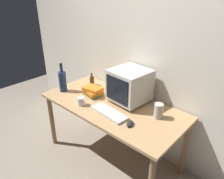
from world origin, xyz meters
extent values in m
plane|color=gray|center=(0.00, 0.00, 0.00)|extent=(6.00, 6.00, 0.00)
cube|color=silver|center=(0.00, 0.44, 1.25)|extent=(4.00, 0.08, 2.50)
cube|color=tan|center=(0.00, 0.00, 0.73)|extent=(1.61, 0.77, 0.03)
cylinder|color=olive|center=(-0.75, -0.32, 0.36)|extent=(0.06, 0.06, 0.71)
cylinder|color=olive|center=(-0.75, 0.32, 0.36)|extent=(0.06, 0.06, 0.71)
cylinder|color=olive|center=(0.75, 0.32, 0.36)|extent=(0.06, 0.06, 0.71)
cube|color=beige|center=(0.09, 0.19, 0.76)|extent=(0.30, 0.26, 0.03)
cube|color=beige|center=(0.09, 0.19, 0.94)|extent=(0.41, 0.41, 0.34)
cube|color=black|center=(0.07, -0.01, 0.94)|extent=(0.31, 0.04, 0.27)
cube|color=beige|center=(0.11, -0.16, 0.76)|extent=(0.43, 0.19, 0.02)
ellipsoid|color=black|center=(0.39, -0.18, 0.76)|extent=(0.09, 0.11, 0.04)
cylinder|color=navy|center=(-0.67, -0.15, 0.87)|extent=(0.09, 0.09, 0.25)
cylinder|color=navy|center=(-0.67, -0.15, 1.03)|extent=(0.03, 0.03, 0.09)
sphere|color=#262626|center=(-0.67, -0.15, 1.09)|extent=(0.04, 0.04, 0.04)
cylinder|color=#472314|center=(-0.54, 0.21, 0.80)|extent=(0.06, 0.06, 0.11)
cylinder|color=#472314|center=(-0.54, 0.21, 0.87)|extent=(0.02, 0.02, 0.04)
sphere|color=#262626|center=(-0.54, 0.21, 0.90)|extent=(0.02, 0.02, 0.02)
cube|color=#33894C|center=(-0.32, 0.02, 0.76)|extent=(0.21, 0.17, 0.03)
cube|color=orange|center=(-0.32, 0.01, 0.79)|extent=(0.25, 0.21, 0.04)
cube|color=orange|center=(-0.31, 0.01, 0.83)|extent=(0.23, 0.17, 0.04)
cylinder|color=white|center=(-0.24, -0.23, 0.79)|extent=(0.08, 0.08, 0.09)
torus|color=white|center=(-0.19, -0.23, 0.79)|extent=(0.06, 0.01, 0.06)
cylinder|color=#B7B2A8|center=(0.51, 0.11, 0.82)|extent=(0.09, 0.09, 0.15)
camera|label=1|loc=(1.38, -1.51, 1.91)|focal=34.52mm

